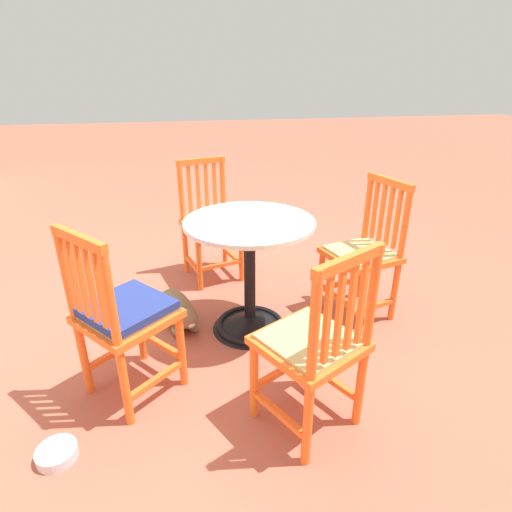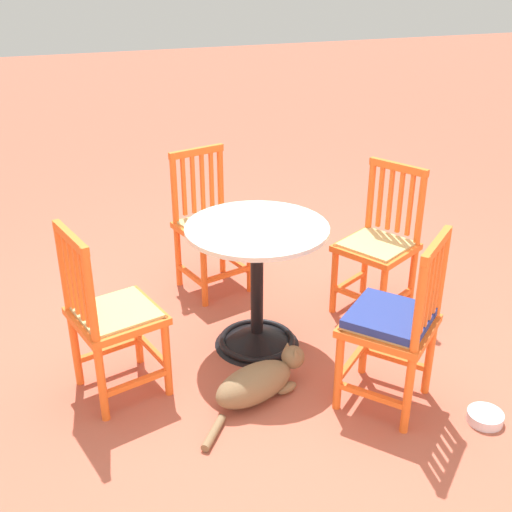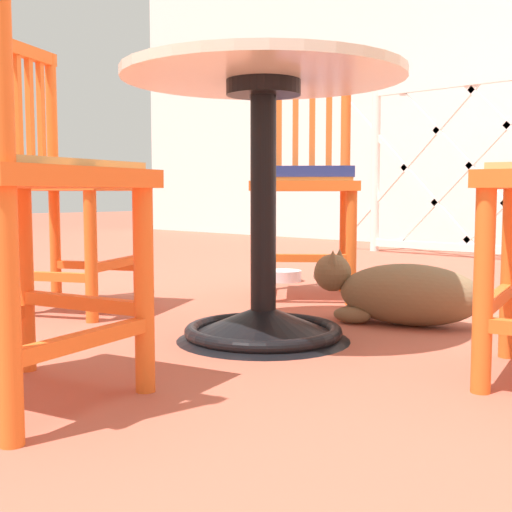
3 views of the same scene
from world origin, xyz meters
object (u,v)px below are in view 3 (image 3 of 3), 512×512
tabby_cat (398,294)px  orange_chair_facing_out (62,185)px  pet_water_bowl (283,276)px  cafe_table (263,237)px  orange_chair_tucked_in (2,177)px  orange_chair_by_planter (304,183)px

tabby_cat → orange_chair_facing_out: bearing=-149.0°
orange_chair_facing_out → pet_water_bowl: orange_chair_facing_out is taller
cafe_table → orange_chair_tucked_in: bearing=-86.6°
pet_water_bowl → orange_chair_by_planter: bearing=-38.8°
cafe_table → tabby_cat: 0.51m
cafe_table → pet_water_bowl: size_ratio=4.47×
tabby_cat → pet_water_bowl: 1.09m
tabby_cat → orange_chair_by_planter: bearing=157.5°
cafe_table → orange_chair_tucked_in: size_ratio=0.83×
cafe_table → orange_chair_facing_out: orange_chair_facing_out is taller
orange_chair_facing_out → pet_water_bowl: 1.19m
orange_chair_by_planter → orange_chair_facing_out: (-0.39, -0.82, -0.01)m
cafe_table → pet_water_bowl: cafe_table is taller
orange_chair_facing_out → cafe_table: bearing=8.8°
tabby_cat → pet_water_bowl: bearing=150.5°
orange_chair_tucked_in → tabby_cat: 1.26m
orange_chair_by_planter → tabby_cat: bearing=-22.5°
orange_chair_facing_out → tabby_cat: orange_chair_facing_out is taller
cafe_table → orange_chair_by_planter: orange_chair_by_planter is taller
cafe_table → orange_chair_facing_out: (-0.82, -0.13, 0.15)m
orange_chair_facing_out → orange_chair_tucked_in: bearing=-36.0°
orange_chair_tucked_in → orange_chair_by_planter: bearing=108.2°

